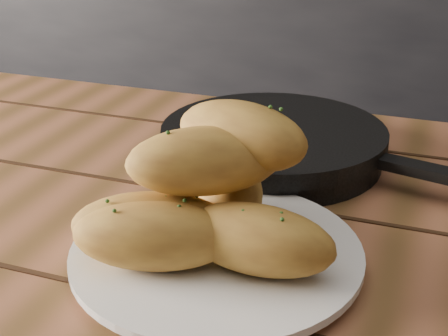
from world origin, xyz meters
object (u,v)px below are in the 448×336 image
Objects in this scene: bread_rolls at (206,199)px; skillet at (275,143)px; plate at (217,255)px; table at (213,330)px.

bread_rolls is 0.58× the size of skillet.
plate is 0.06m from bread_rolls.
plate is 0.65× the size of skillet.
bread_rolls is at bearing -88.58° from skillet.
bread_rolls reaches higher than table.
table is 0.18m from bread_rolls.
skillet is (-0.01, 0.25, 0.01)m from plate.
bread_rolls is (0.01, -0.03, 0.17)m from table.
plate is (0.01, -0.03, 0.11)m from table.
plate is at bearing -62.20° from table.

